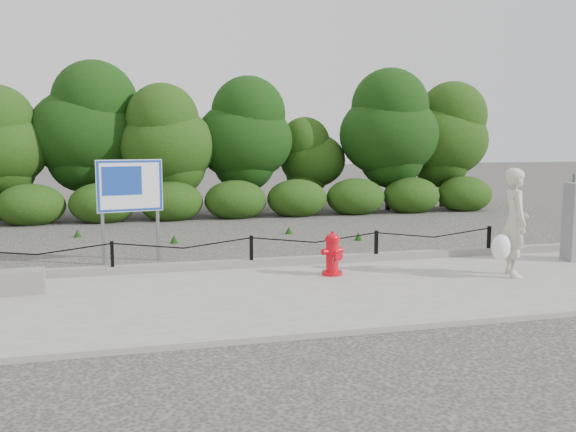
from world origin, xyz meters
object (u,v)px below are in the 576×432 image
at_px(concrete_block, 5,283).
at_px(advertising_sign, 130,190).
at_px(pedestrian, 514,224).
at_px(fire_hydrant, 333,254).

xyz_separation_m(concrete_block, advertising_sign, (1.89, 2.42, 1.19)).
bearing_deg(pedestrian, concrete_block, 102.17).
xyz_separation_m(fire_hydrant, advertising_sign, (-3.44, 2.38, 1.00)).
height_order(fire_hydrant, advertising_sign, advertising_sign).
bearing_deg(advertising_sign, fire_hydrant, -44.95).
xyz_separation_m(fire_hydrant, concrete_block, (-5.33, -0.04, -0.19)).
relative_size(pedestrian, concrete_block, 1.66).
distance_m(fire_hydrant, concrete_block, 5.34).
bearing_deg(fire_hydrant, concrete_block, 165.36).
bearing_deg(pedestrian, fire_hydrant, 91.85).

